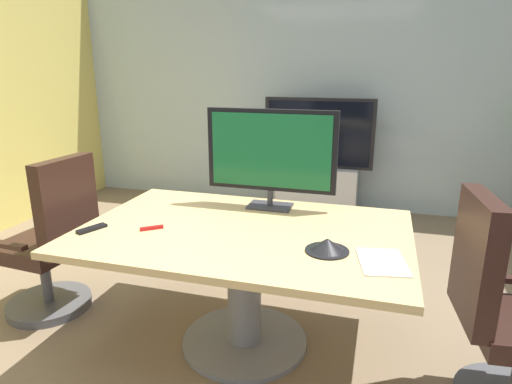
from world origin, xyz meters
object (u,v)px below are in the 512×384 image
Objects in this scene: office_chair_right at (506,327)px; conference_phone at (327,246)px; tv_monitor at (271,153)px; conference_table at (244,260)px; office_chair_left at (53,250)px; wall_display_unit at (317,176)px; remote_control at (92,229)px.

office_chair_right reaches higher than conference_phone.
office_chair_right is 1.57m from tv_monitor.
office_chair_left reaches higher than conference_table.
conference_phone is (0.46, -2.75, 0.34)m from wall_display_unit.
office_chair_left is 2.70m from office_chair_right.
office_chair_right is at bearing -64.45° from wall_display_unit.
office_chair_left is 4.95× the size of conference_phone.
wall_display_unit is at bearing 99.39° from conference_phone.
wall_display_unit is at bearing 19.90° from office_chair_right.
conference_table is 1.69× the size of office_chair_right.
remote_control is at bearing -176.62° from conference_phone.
office_chair_left is at bearing -118.26° from wall_display_unit.
wall_display_unit is (-0.00, 2.14, -0.66)m from tv_monitor.
office_chair_left is at bearing -162.48° from tv_monitor.
tv_monitor is at bearing 61.08° from remote_control.
office_chair_left reaches higher than remote_control.
tv_monitor is 3.82× the size of conference_phone.
tv_monitor reaches higher than office_chair_left.
office_chair_right is 4.95× the size of conference_phone.
tv_monitor is 0.64× the size of wall_display_unit.
remote_control is (-2.17, -0.10, 0.30)m from office_chair_right.
tv_monitor is at bearing 111.91° from office_chair_left.
conference_phone is at bearing 85.88° from office_chair_right.
conference_phone reaches higher than remote_control.
wall_display_unit is 2.81m from conference_phone.
conference_phone is 1.29× the size of remote_control.
conference_table is 10.87× the size of remote_control.
conference_phone is at bearing -53.64° from tv_monitor.
office_chair_left is 1.30× the size of tv_monitor.
office_chair_left and office_chair_right have the same top height.
conference_table is at bearing 160.18° from conference_phone.
conference_table is 2.58m from wall_display_unit.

